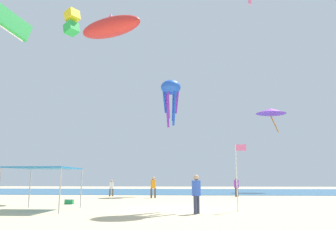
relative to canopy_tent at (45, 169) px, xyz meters
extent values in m
cube|color=beige|center=(7.20, 1.11, -2.28)|extent=(110.00, 110.00, 0.10)
cube|color=#28608C|center=(7.20, 28.03, -2.22)|extent=(110.00, 22.18, 0.03)
cylinder|color=#B2B2B7|center=(1.60, -1.66, -1.10)|extent=(0.07, 0.07, 2.28)
cylinder|color=#B2B2B7|center=(-1.60, 1.66, -1.10)|extent=(0.07, 0.07, 2.28)
cylinder|color=#B2B2B7|center=(1.60, 1.66, -1.10)|extent=(0.07, 0.07, 2.28)
cube|color=#1972B7|center=(0.00, 0.00, 0.07)|extent=(3.27, 3.40, 0.06)
cylinder|color=brown|center=(0.54, 14.77, -1.87)|extent=(0.14, 0.14, 0.74)
cylinder|color=brown|center=(0.26, 14.75, -1.87)|extent=(0.14, 0.14, 0.74)
cylinder|color=white|center=(0.40, 14.76, -1.18)|extent=(0.38, 0.38, 0.64)
sphere|color=tan|center=(0.40, 14.76, -0.74)|extent=(0.24, 0.24, 0.24)
cylinder|color=#33384C|center=(8.41, -1.54, -1.80)|extent=(0.17, 0.17, 0.87)
cylinder|color=#33384C|center=(8.55, -1.23, -1.80)|extent=(0.17, 0.17, 0.87)
cylinder|color=blue|center=(8.48, -1.38, -0.99)|extent=(0.45, 0.45, 0.76)
sphere|color=tan|center=(8.48, -1.38, -0.46)|extent=(0.28, 0.28, 0.28)
cylinder|color=brown|center=(5.05, 12.01, -1.80)|extent=(0.17, 0.17, 0.87)
cylinder|color=brown|center=(4.71, 12.02, -1.80)|extent=(0.17, 0.17, 0.87)
cylinder|color=orange|center=(4.88, 12.01, -0.99)|extent=(0.45, 0.45, 0.75)
sphere|color=tan|center=(4.88, 12.01, -0.47)|extent=(0.28, 0.28, 0.28)
cylinder|color=brown|center=(12.77, 14.28, -1.81)|extent=(0.17, 0.17, 0.86)
cylinder|color=brown|center=(12.66, 14.60, -1.81)|extent=(0.17, 0.17, 0.86)
cylinder|color=purple|center=(12.71, 14.44, -1.00)|extent=(0.45, 0.45, 0.74)
sphere|color=tan|center=(12.71, 14.44, -0.49)|extent=(0.28, 0.28, 0.28)
cylinder|color=silver|center=(10.70, 0.00, -0.45)|extent=(0.06, 0.06, 3.57)
cube|color=pink|center=(11.01, 0.00, 1.17)|extent=(0.55, 0.02, 0.35)
cube|color=#1E8C4C|center=(-0.09, 4.44, -2.07)|extent=(0.56, 0.36, 0.32)
cube|color=white|center=(-0.09, 4.44, -1.90)|extent=(0.57, 0.37, 0.03)
ellipsoid|color=red|center=(0.49, 11.70, 14.33)|extent=(7.17, 4.69, 2.29)
cone|color=pink|center=(0.49, 11.70, 15.40)|extent=(1.33, 1.39, 0.87)
cone|color=purple|center=(19.58, 26.81, 8.68)|extent=(5.40, 5.39, 0.87)
cylinder|color=orange|center=(20.29, 28.40, 7.37)|extent=(1.23, 0.65, 3.04)
cube|color=yellow|center=(-1.10, 5.55, 12.37)|extent=(1.39, 1.35, 1.00)
cube|color=green|center=(-1.10, 5.55, 11.27)|extent=(1.39, 1.35, 1.00)
ellipsoid|color=blue|center=(6.22, 17.32, 9.62)|extent=(2.56, 2.56, 1.62)
cylinder|color=blue|center=(5.54, 17.21, 7.88)|extent=(0.49, 0.29, 2.50)
cylinder|color=purple|center=(5.97, 16.68, 7.51)|extent=(0.36, 0.55, 3.25)
cylinder|color=blue|center=(6.65, 16.79, 7.13)|extent=(0.50, 0.56, 4.00)
cylinder|color=purple|center=(6.89, 17.43, 7.88)|extent=(0.49, 0.29, 2.50)
cylinder|color=blue|center=(6.46, 17.96, 7.51)|extent=(0.36, 0.55, 3.25)
cylinder|color=purple|center=(5.79, 17.85, 7.13)|extent=(0.50, 0.56, 4.00)
camera|label=1|loc=(8.09, -18.22, -0.53)|focal=34.98mm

